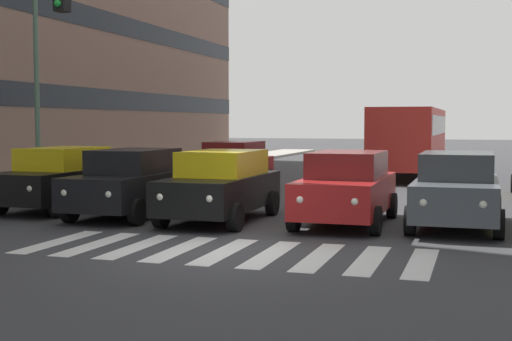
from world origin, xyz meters
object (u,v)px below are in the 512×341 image
at_px(car_1, 457,189).
at_px(street_lamp_right, 52,56).
at_px(car_2, 347,187).
at_px(car_3, 221,185).
at_px(bus_behind_traffic, 411,135).
at_px(car_4, 132,182).
at_px(car_5, 61,178).
at_px(car_row2_0, 233,165).

distance_m(car_1, street_lamp_right, 13.43).
height_order(car_2, street_lamp_right, street_lamp_right).
height_order(car_1, car_3, same).
bearing_deg(car_1, car_3, 6.63).
distance_m(car_1, bus_behind_traffic, 15.69).
bearing_deg(car_4, car_2, -177.66).
height_order(car_1, car_2, same).
bearing_deg(car_1, car_2, 5.69).
height_order(car_5, bus_behind_traffic, bus_behind_traffic).
relative_size(car_1, bus_behind_traffic, 0.42).
bearing_deg(car_2, car_4, 2.34).
relative_size(car_1, car_5, 1.00).
distance_m(car_row2_0, bus_behind_traffic, 9.94).
distance_m(car_1, car_3, 5.57).
relative_size(car_5, street_lamp_right, 0.63).
bearing_deg(car_row2_0, car_2, 126.31).
relative_size(car_3, car_5, 1.00).
xyz_separation_m(car_1, car_2, (2.50, 0.25, 0.00)).
distance_m(car_5, street_lamp_right, 5.03).
bearing_deg(car_1, bus_behind_traffic, -80.82).
distance_m(car_3, street_lamp_right, 8.72).
bearing_deg(car_2, street_lamp_right, -17.45).
xyz_separation_m(car_5, street_lamp_right, (2.06, -2.79, 3.65)).
relative_size(car_3, car_row2_0, 1.00).
height_order(car_1, bus_behind_traffic, bus_behind_traffic).
bearing_deg(car_row2_0, car_1, 137.86).
bearing_deg(car_row2_0, car_5, 70.38).
bearing_deg(car_4, bus_behind_traffic, -109.14).
height_order(car_row2_0, street_lamp_right, street_lamp_right).
xyz_separation_m(car_1, car_5, (10.54, -0.13, 0.00)).
relative_size(car_4, bus_behind_traffic, 0.42).
relative_size(car_1, car_2, 1.00).
bearing_deg(car_3, car_4, -3.83).
relative_size(car_5, bus_behind_traffic, 0.42).
bearing_deg(car_4, car_1, -176.61).
xyz_separation_m(car_3, bus_behind_traffic, (-3.03, -16.11, 0.97)).
xyz_separation_m(car_4, bus_behind_traffic, (-5.53, -15.94, 0.97)).
distance_m(car_2, bus_behind_traffic, 15.74).
bearing_deg(car_1, car_4, 3.39).
xyz_separation_m(car_5, bus_behind_traffic, (-8.04, -15.33, 0.97)).
bearing_deg(car_5, bus_behind_traffic, -117.67).
distance_m(car_2, car_5, 8.05).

